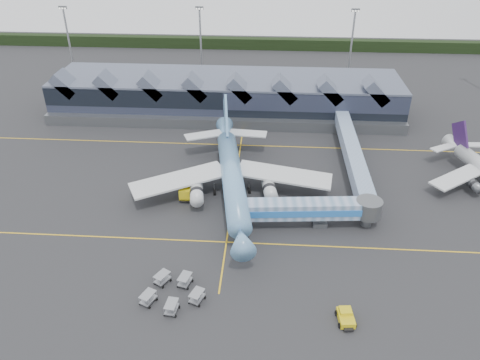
# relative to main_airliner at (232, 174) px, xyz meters

# --- Properties ---
(ground) EXTENTS (260.00, 260.00, 0.00)m
(ground) POSITION_rel_main_airliner_xyz_m (0.34, -7.35, -4.27)
(ground) COLOR #272729
(ground) RESTS_ON ground
(taxi_stripes) EXTENTS (120.00, 60.00, 0.01)m
(taxi_stripes) POSITION_rel_main_airliner_xyz_m (0.34, 2.65, -4.26)
(taxi_stripes) COLOR yellow
(taxi_stripes) RESTS_ON ground
(tree_line_far) EXTENTS (260.00, 4.00, 4.00)m
(tree_line_far) POSITION_rel_main_airliner_xyz_m (0.34, 102.65, -2.27)
(tree_line_far) COLOR black
(tree_line_far) RESTS_ON ground
(terminal) EXTENTS (90.00, 22.25, 12.52)m
(terminal) POSITION_rel_main_airliner_xyz_m (-4.72, 40.00, 0.61)
(terminal) COLOR black
(terminal) RESTS_ON ground
(light_masts) EXTENTS (132.40, 42.56, 22.45)m
(light_masts) POSITION_rel_main_airliner_xyz_m (21.34, 55.45, 8.22)
(light_masts) COLOR gray
(light_masts) RESTS_ON ground
(main_airliner) EXTENTS (38.86, 45.14, 14.53)m
(main_airliner) POSITION_rel_main_airliner_xyz_m (0.00, 0.00, 0.00)
(main_airliner) COLOR #6186C5
(main_airliner) RESTS_ON ground
(jet_bridge) EXTENTS (26.29, 6.09, 5.19)m
(jet_bridge) POSITION_rel_main_airliner_xyz_m (14.98, -9.71, -0.87)
(jet_bridge) COLOR #6789AC
(jet_bridge) RESTS_ON ground
(fuel_truck) EXTENTS (2.76, 9.40, 3.15)m
(fuel_truck) POSITION_rel_main_airliner_xyz_m (-8.39, 0.10, -2.50)
(fuel_truck) COLOR black
(fuel_truck) RESTS_ON ground
(pushback_tug) EXTENTS (2.63, 3.86, 1.63)m
(pushback_tug) POSITION_rel_main_airliner_xyz_m (18.03, -31.18, -3.54)
(pushback_tug) COLOR gold
(pushback_tug) RESTS_ON ground
(baggage_carts) EXTENTS (9.22, 8.30, 1.67)m
(baggage_carts) POSITION_rel_main_airliner_xyz_m (-6.15, -28.22, -3.33)
(baggage_carts) COLOR #989BA1
(baggage_carts) RESTS_ON ground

